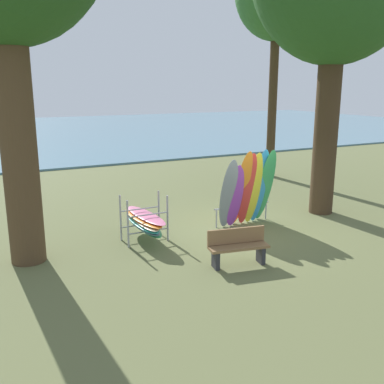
{
  "coord_description": "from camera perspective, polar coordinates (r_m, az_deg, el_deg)",
  "views": [
    {
      "loc": [
        -6.83,
        -9.93,
        4.07
      ],
      "look_at": [
        -1.34,
        0.95,
        1.1
      ],
      "focal_mm": 41.27,
      "sensor_mm": 36.0,
      "label": 1
    }
  ],
  "objects": [
    {
      "name": "ground_plane",
      "position": [
        12.72,
        7.37,
        -5.08
      ],
      "size": [
        80.0,
        80.0,
        0.0
      ],
      "primitive_type": "plane",
      "color": "#60663D"
    },
    {
      "name": "park_bench",
      "position": [
        10.29,
        5.94,
        -6.97
      ],
      "size": [
        1.45,
        0.65,
        0.85
      ],
      "color": "#2D2D33",
      "rests_on": "ground"
    },
    {
      "name": "board_storage_rack",
      "position": [
        11.81,
        -6.22,
        -3.73
      ],
      "size": [
        1.15,
        2.13,
        1.25
      ],
      "color": "#9EA0A5",
      "rests_on": "ground"
    },
    {
      "name": "leaning_board_pile",
      "position": [
        12.96,
        7.22,
        0.28
      ],
      "size": [
        1.94,
        0.85,
        2.3
      ],
      "color": "gray",
      "rests_on": "ground"
    },
    {
      "name": "lake_water",
      "position": [
        40.68,
        -17.12,
        7.43
      ],
      "size": [
        80.0,
        36.0,
        0.1
      ],
      "primitive_type": "cube",
      "color": "slate",
      "rests_on": "ground"
    }
  ]
}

